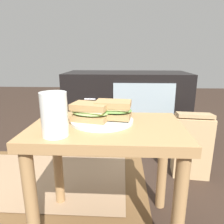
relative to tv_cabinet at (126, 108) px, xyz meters
name	(u,v)px	position (x,y,z in m)	size (l,w,h in m)	color
side_table	(107,148)	(-0.09, -0.95, 0.08)	(0.56, 0.36, 0.46)	#A37A4C
tv_cabinet	(126,108)	(0.00, 0.00, 0.00)	(0.96, 0.46, 0.58)	black
area_rug	(36,179)	(-0.54, -0.62, -0.29)	(1.29, 0.68, 0.01)	brown
plate	(102,121)	(-0.11, -0.91, 0.17)	(0.24, 0.24, 0.01)	silver
sandwich_front	(90,112)	(-0.15, -0.92, 0.21)	(0.16, 0.13, 0.07)	#9E7A4C
sandwich_back	(113,109)	(-0.07, -0.90, 0.22)	(0.16, 0.12, 0.07)	#9E7A4C
beer_glass	(54,115)	(-0.24, -1.06, 0.24)	(0.08, 0.08, 0.14)	silver
paper_bag	(191,145)	(0.38, -0.50, -0.10)	(0.22, 0.16, 0.39)	tan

